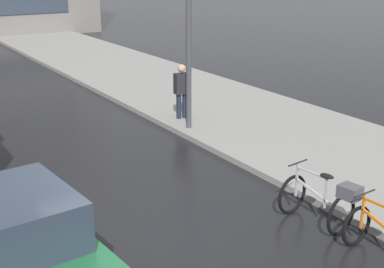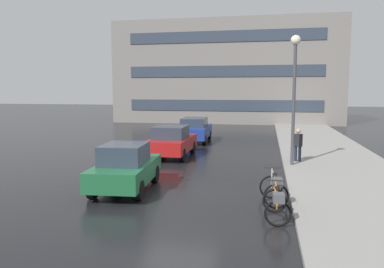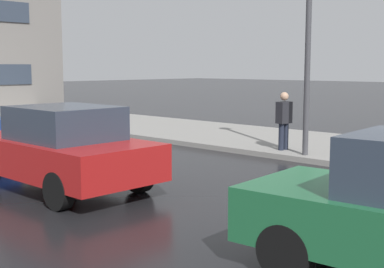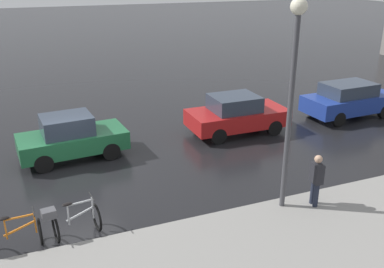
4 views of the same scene
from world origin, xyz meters
TOP-DOWN VIEW (x-y plane):
  - ground_plane at (0.00, 0.00)m, footprint 140.00×140.00m
  - sidewalk_kerb at (6.00, 10.00)m, footprint 4.80×60.00m
  - bicycle_second at (3.10, -0.61)m, footprint 0.88×1.42m
  - car_green at (-1.87, 0.07)m, footprint 1.99×3.84m
  - pedestrian at (4.27, 5.91)m, footprint 0.43×0.29m

SIDE VIEW (x-z plane):
  - ground_plane at x=0.00m, z-range 0.00..0.00m
  - sidewalk_kerb at x=6.00m, z-range 0.00..0.14m
  - bicycle_second at x=3.10m, z-range -0.01..1.01m
  - car_green at x=-1.87m, z-range -0.02..1.60m
  - pedestrian at x=4.27m, z-range 0.11..1.77m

